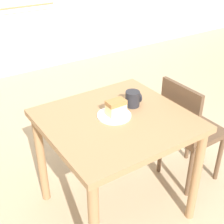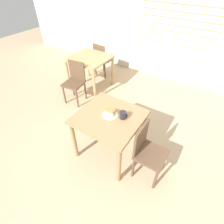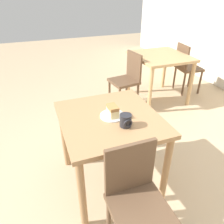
{
  "view_description": "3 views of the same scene",
  "coord_description": "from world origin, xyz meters",
  "px_view_note": "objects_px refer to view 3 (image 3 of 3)",
  "views": [
    {
      "loc": [
        -1.05,
        -1.19,
        1.79
      ],
      "look_at": [
        -0.12,
        0.21,
        0.81
      ],
      "focal_mm": 50.0,
      "sensor_mm": 36.0,
      "label": 1
    },
    {
      "loc": [
        0.9,
        -1.32,
        2.41
      ],
      "look_at": [
        -0.06,
        0.18,
        0.87
      ],
      "focal_mm": 28.0,
      "sensor_mm": 36.0,
      "label": 2
    },
    {
      "loc": [
        1.4,
        -0.37,
        1.77
      ],
      "look_at": [
        -0.08,
        0.19,
        0.83
      ],
      "focal_mm": 35.0,
      "sensor_mm": 36.0,
      "label": 3
    }
  ],
  "objects_px": {
    "chair_far_opposite": "(186,66)",
    "plate": "(112,116)",
    "dining_table_near": "(110,128)",
    "cake_slice": "(113,111)",
    "dining_table_far": "(160,63)",
    "coffee_mug": "(126,121)",
    "chair_far_corner": "(127,78)",
    "chair_near_window": "(136,198)"
  },
  "relations": [
    {
      "from": "chair_far_opposite",
      "to": "plate",
      "type": "height_order",
      "value": "chair_far_opposite"
    },
    {
      "from": "dining_table_near",
      "to": "cake_slice",
      "type": "relative_size",
      "value": 7.38
    },
    {
      "from": "dining_table_near",
      "to": "chair_far_opposite",
      "type": "distance_m",
      "value": 2.56
    },
    {
      "from": "dining_table_far",
      "to": "dining_table_near",
      "type": "bearing_deg",
      "value": -43.73
    },
    {
      "from": "chair_far_opposite",
      "to": "dining_table_far",
      "type": "bearing_deg",
      "value": 103.38
    },
    {
      "from": "chair_far_opposite",
      "to": "coffee_mug",
      "type": "xyz_separation_m",
      "value": [
        1.74,
        -1.96,
        0.34
      ]
    },
    {
      "from": "chair_far_corner",
      "to": "dining_table_near",
      "type": "bearing_deg",
      "value": -37.82
    },
    {
      "from": "dining_table_far",
      "to": "chair_far_corner",
      "type": "height_order",
      "value": "chair_far_corner"
    },
    {
      "from": "dining_table_far",
      "to": "coffee_mug",
      "type": "bearing_deg",
      "value": -39.01
    },
    {
      "from": "chair_far_opposite",
      "to": "coffee_mug",
      "type": "bearing_deg",
      "value": 137.46
    },
    {
      "from": "dining_table_far",
      "to": "coffee_mug",
      "type": "height_order",
      "value": "coffee_mug"
    },
    {
      "from": "dining_table_near",
      "to": "chair_far_corner",
      "type": "distance_m",
      "value": 1.63
    },
    {
      "from": "dining_table_near",
      "to": "chair_near_window",
      "type": "height_order",
      "value": "chair_near_window"
    },
    {
      "from": "cake_slice",
      "to": "dining_table_near",
      "type": "bearing_deg",
      "value": -121.65
    },
    {
      "from": "dining_table_far",
      "to": "coffee_mug",
      "type": "xyz_separation_m",
      "value": [
        1.66,
        -1.34,
        0.18
      ]
    },
    {
      "from": "dining_table_near",
      "to": "chair_far_corner",
      "type": "relative_size",
      "value": 1.01
    },
    {
      "from": "chair_near_window",
      "to": "chair_far_opposite",
      "type": "xyz_separation_m",
      "value": [
        -2.19,
        2.06,
        0.0
      ]
    },
    {
      "from": "dining_table_near",
      "to": "cake_slice",
      "type": "distance_m",
      "value": 0.18
    },
    {
      "from": "dining_table_near",
      "to": "plate",
      "type": "bearing_deg",
      "value": 89.31
    },
    {
      "from": "chair_far_corner",
      "to": "plate",
      "type": "height_order",
      "value": "chair_far_corner"
    },
    {
      "from": "dining_table_far",
      "to": "chair_near_window",
      "type": "relative_size",
      "value": 1.0
    },
    {
      "from": "chair_far_corner",
      "to": "coffee_mug",
      "type": "bearing_deg",
      "value": -32.89
    },
    {
      "from": "chair_far_corner",
      "to": "coffee_mug",
      "type": "distance_m",
      "value": 1.78
    },
    {
      "from": "dining_table_near",
      "to": "cake_slice",
      "type": "xyz_separation_m",
      "value": [
        0.01,
        0.02,
        0.18
      ]
    },
    {
      "from": "dining_table_near",
      "to": "chair_far_opposite",
      "type": "relative_size",
      "value": 1.01
    },
    {
      "from": "coffee_mug",
      "to": "chair_far_opposite",
      "type": "bearing_deg",
      "value": 131.68
    },
    {
      "from": "dining_table_near",
      "to": "cake_slice",
      "type": "bearing_deg",
      "value": 58.35
    },
    {
      "from": "dining_table_near",
      "to": "plate",
      "type": "xyz_separation_m",
      "value": [
        0.0,
        0.02,
        0.13
      ]
    },
    {
      "from": "chair_near_window",
      "to": "cake_slice",
      "type": "bearing_deg",
      "value": 84.38
    },
    {
      "from": "chair_far_opposite",
      "to": "cake_slice",
      "type": "bearing_deg",
      "value": 133.9
    },
    {
      "from": "dining_table_near",
      "to": "chair_far_corner",
      "type": "xyz_separation_m",
      "value": [
        -1.41,
        0.8,
        -0.17
      ]
    },
    {
      "from": "dining_table_near",
      "to": "coffee_mug",
      "type": "height_order",
      "value": "coffee_mug"
    },
    {
      "from": "coffee_mug",
      "to": "dining_table_near",
      "type": "bearing_deg",
      "value": -159.04
    },
    {
      "from": "dining_table_near",
      "to": "dining_table_far",
      "type": "xyz_separation_m",
      "value": [
        -1.48,
        1.41,
        -0.0
      ]
    },
    {
      "from": "chair_far_opposite",
      "to": "plate",
      "type": "bearing_deg",
      "value": 133.71
    },
    {
      "from": "chair_near_window",
      "to": "chair_far_corner",
      "type": "bearing_deg",
      "value": 67.61
    },
    {
      "from": "chair_far_opposite",
      "to": "cake_slice",
      "type": "height_order",
      "value": "cake_slice"
    },
    {
      "from": "plate",
      "to": "cake_slice",
      "type": "distance_m",
      "value": 0.06
    },
    {
      "from": "plate",
      "to": "chair_near_window",
      "type": "bearing_deg",
      "value": -5.75
    },
    {
      "from": "chair_near_window",
      "to": "cake_slice",
      "type": "height_order",
      "value": "cake_slice"
    },
    {
      "from": "dining_table_near",
      "to": "chair_near_window",
      "type": "relative_size",
      "value": 1.01
    },
    {
      "from": "dining_table_far",
      "to": "chair_near_window",
      "type": "distance_m",
      "value": 2.57
    }
  ]
}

